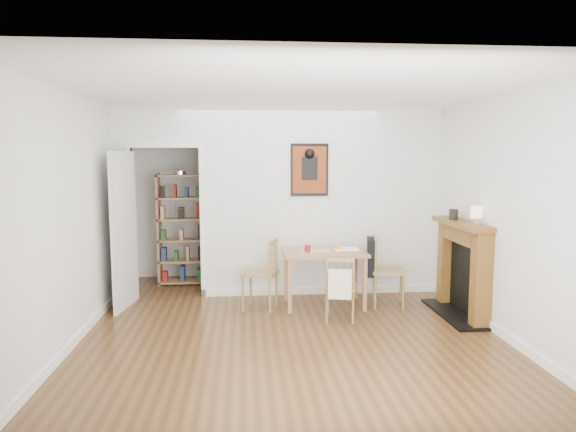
{
  "coord_description": "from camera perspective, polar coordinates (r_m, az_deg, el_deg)",
  "views": [
    {
      "loc": [
        -0.49,
        -5.67,
        1.94
      ],
      "look_at": [
        0.04,
        0.6,
        1.2
      ],
      "focal_mm": 32.0,
      "sensor_mm": 36.0,
      "label": 1
    }
  ],
  "objects": [
    {
      "name": "chair_left",
      "position": [
        6.56,
        -3.14,
        -6.44
      ],
      "size": [
        0.56,
        0.56,
        0.9
      ],
      "color": "olive",
      "rests_on": "ground"
    },
    {
      "name": "orange_fruit",
      "position": [
        6.73,
        5.62,
        -3.46
      ],
      "size": [
        0.07,
        0.07,
        0.07
      ],
      "primitive_type": "sphere",
      "color": "orange",
      "rests_on": "dining_table"
    },
    {
      "name": "mantel_lamp",
      "position": [
        6.22,
        20.22,
        0.3
      ],
      "size": [
        0.14,
        0.14,
        0.21
      ],
      "color": "silver",
      "rests_on": "fireplace"
    },
    {
      "name": "chair_front",
      "position": [
        6.15,
        5.84,
        -7.88
      ],
      "size": [
        0.47,
        0.5,
        0.78
      ],
      "color": "olive",
      "rests_on": "ground"
    },
    {
      "name": "red_glass",
      "position": [
        6.52,
        2.19,
        -3.64
      ],
      "size": [
        0.08,
        0.08,
        0.1
      ],
      "primitive_type": "cylinder",
      "color": "maroon",
      "rests_on": "dining_table"
    },
    {
      "name": "ground",
      "position": [
        6.01,
        0.07,
        -12.14
      ],
      "size": [
        5.2,
        5.2,
        0.0
      ],
      "primitive_type": "plane",
      "color": "#56381B",
      "rests_on": "ground"
    },
    {
      "name": "ceramic_jar_a",
      "position": [
        6.63,
        17.92,
        0.18
      ],
      "size": [
        0.11,
        0.11,
        0.13
      ],
      "primitive_type": "cylinder",
      "color": "black",
      "rests_on": "fireplace"
    },
    {
      "name": "chair_right",
      "position": [
        6.79,
        10.95,
        -5.91
      ],
      "size": [
        0.59,
        0.54,
        0.91
      ],
      "color": "olive",
      "rests_on": "ground"
    },
    {
      "name": "placemat",
      "position": [
        6.63,
        2.99,
        -3.88
      ],
      "size": [
        0.41,
        0.31,
        0.0
      ],
      "primitive_type": "cube",
      "rotation": [
        0.0,
        0.0,
        -0.01
      ],
      "color": "beige",
      "rests_on": "dining_table"
    },
    {
      "name": "fireplace",
      "position": [
        6.62,
        18.93,
        -5.22
      ],
      "size": [
        0.45,
        1.25,
        1.16
      ],
      "color": "brown",
      "rests_on": "ground"
    },
    {
      "name": "notebook",
      "position": [
        6.76,
        6.55,
        -3.65
      ],
      "size": [
        0.32,
        0.24,
        0.02
      ],
      "primitive_type": "cube",
      "rotation": [
        0.0,
        0.0,
        -0.05
      ],
      "color": "white",
      "rests_on": "dining_table"
    },
    {
      "name": "dining_table",
      "position": [
        6.65,
        4.04,
        -4.64
      ],
      "size": [
        1.06,
        0.67,
        0.72
      ],
      "color": "#A8754E",
      "rests_on": "ground"
    },
    {
      "name": "bookshelf",
      "position": [
        7.92,
        -11.73,
        -1.5
      ],
      "size": [
        0.71,
        0.28,
        1.69
      ],
      "color": "#A8754E",
      "rests_on": "ground"
    },
    {
      "name": "room_shell",
      "position": [
        7.07,
        -0.05,
        1.47
      ],
      "size": [
        5.2,
        5.2,
        5.2
      ],
      "color": "silver",
      "rests_on": "ground"
    },
    {
      "name": "ceramic_jar_b",
      "position": [
        6.78,
        17.88,
        0.17
      ],
      "size": [
        0.08,
        0.08,
        0.1
      ],
      "primitive_type": "cylinder",
      "color": "black",
      "rests_on": "fireplace"
    }
  ]
}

